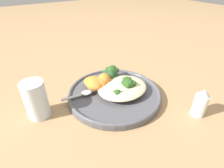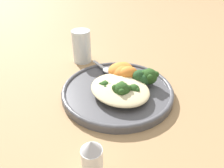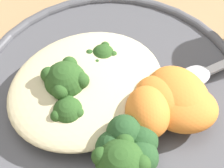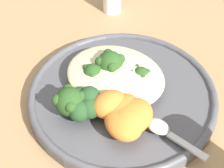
# 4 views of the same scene
# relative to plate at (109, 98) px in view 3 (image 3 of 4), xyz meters

# --- Properties ---
(ground_plane) EXTENTS (4.00, 4.00, 0.00)m
(ground_plane) POSITION_rel_plate_xyz_m (0.00, -0.01, -0.01)
(ground_plane) COLOR #9E7A51
(plate) EXTENTS (0.29, 0.29, 0.02)m
(plate) POSITION_rel_plate_xyz_m (0.00, 0.00, 0.00)
(plate) COLOR #4C4C51
(plate) RESTS_ON ground_plane
(quinoa_mound) EXTENTS (0.16, 0.13, 0.02)m
(quinoa_mound) POSITION_rel_plate_xyz_m (-0.02, 0.01, 0.02)
(quinoa_mound) COLOR beige
(quinoa_mound) RESTS_ON plate
(broccoli_stalk_0) EXTENTS (0.03, 0.07, 0.03)m
(broccoli_stalk_0) POSITION_rel_plate_xyz_m (0.01, 0.02, 0.02)
(broccoli_stalk_0) COLOR #ADC675
(broccoli_stalk_0) RESTS_ON plate
(broccoli_stalk_1) EXTENTS (0.08, 0.07, 0.04)m
(broccoli_stalk_1) POSITION_rel_plate_xyz_m (-0.03, 0.02, 0.03)
(broccoli_stalk_1) COLOR #ADC675
(broccoli_stalk_1) RESTS_ON plate
(broccoli_stalk_2) EXTENTS (0.12, 0.04, 0.03)m
(broccoli_stalk_2) POSITION_rel_plate_xyz_m (-0.03, -0.01, 0.02)
(broccoli_stalk_2) COLOR #ADC675
(broccoli_stalk_2) RESTS_ON plate
(broccoli_stalk_3) EXTENTS (0.09, 0.10, 0.04)m
(broccoli_stalk_3) POSITION_rel_plate_xyz_m (-0.03, -0.07, 0.03)
(broccoli_stalk_3) COLOR #ADC675
(broccoli_stalk_3) RESTS_ON plate
(sweet_potato_chunk_0) EXTENTS (0.06, 0.07, 0.04)m
(sweet_potato_chunk_0) POSITION_rel_plate_xyz_m (0.01, -0.05, 0.03)
(sweet_potato_chunk_0) COLOR orange
(sweet_potato_chunk_0) RESTS_ON plate
(sweet_potato_chunk_1) EXTENTS (0.06, 0.07, 0.03)m
(sweet_potato_chunk_1) POSITION_rel_plate_xyz_m (0.05, -0.05, 0.03)
(sweet_potato_chunk_1) COLOR orange
(sweet_potato_chunk_1) RESTS_ON plate
(sweet_potato_chunk_2) EXTENTS (0.06, 0.07, 0.03)m
(sweet_potato_chunk_2) POSITION_rel_plate_xyz_m (0.03, -0.04, 0.03)
(sweet_potato_chunk_2) COLOR orange
(sweet_potato_chunk_2) RESTS_ON plate
(sweet_potato_chunk_3) EXTENTS (0.08, 0.08, 0.03)m
(sweet_potato_chunk_3) POSITION_rel_plate_xyz_m (0.04, -0.06, 0.03)
(sweet_potato_chunk_3) COLOR orange
(sweet_potato_chunk_3) RESTS_ON plate
(kale_tuft) EXTENTS (0.06, 0.06, 0.04)m
(kale_tuft) POSITION_rel_plate_xyz_m (-0.02, -0.07, 0.03)
(kale_tuft) COLOR #234723
(kale_tuft) RESTS_ON plate
(spoon) EXTENTS (0.10, 0.03, 0.01)m
(spoon) POSITION_rel_plate_xyz_m (0.09, -0.03, 0.01)
(spoon) COLOR #B7B7BC
(spoon) RESTS_ON plate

